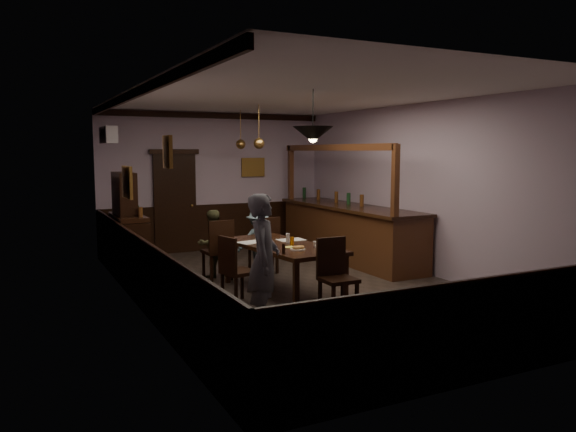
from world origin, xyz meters
TOP-DOWN VIEW (x-y plane):
  - room at (0.00, 0.00)m, footprint 5.01×8.01m
  - dining_table at (-0.35, -0.10)m, footprint 1.23×2.30m
  - chair_far_left at (-0.94, 1.11)m, footprint 0.46×0.46m
  - chair_far_right at (-0.03, 1.21)m, footprint 0.49×0.49m
  - chair_near at (-0.19, -1.41)m, footprint 0.44×0.44m
  - chair_side at (-1.25, -0.41)m, footprint 0.51×0.51m
  - person_standing at (-1.25, -1.46)m, footprint 0.65×0.72m
  - person_seated_left at (-0.96, 1.39)m, footprint 0.68×0.60m
  - person_seated_right at (-0.07, 1.49)m, footprint 0.77×0.50m
  - newspaper_left at (-0.70, 0.25)m, footprint 0.48×0.39m
  - newspaper_right at (-0.05, 0.18)m, footprint 0.42×0.30m
  - napkin at (-0.37, -0.40)m, footprint 0.17×0.17m
  - saucer at (0.03, -0.62)m, footprint 0.15×0.15m
  - coffee_cup at (-0.03, -0.58)m, footprint 0.09×0.09m
  - pastry_plate at (-0.36, -0.65)m, footprint 0.22×0.22m
  - pastry_ring_a at (-0.38, -0.66)m, footprint 0.13×0.13m
  - pastry_ring_b at (-0.33, -0.66)m, footprint 0.13×0.13m
  - soda_can at (-0.24, -0.24)m, footprint 0.07×0.07m
  - beer_glass at (-0.60, -0.06)m, footprint 0.06×0.06m
  - water_glass at (-0.22, -0.04)m, footprint 0.06×0.06m
  - pepper_mill at (-0.68, -0.85)m, footprint 0.04×0.04m
  - sideboard at (-2.21, 2.24)m, footprint 0.49×1.36m
  - bar_counter at (1.99, 1.67)m, footprint 0.95×4.08m
  - door_back at (-0.90, 3.95)m, footprint 0.90×0.06m
  - ac_unit at (-2.38, 2.90)m, footprint 0.20×0.85m
  - picture_left_small at (-2.46, -1.60)m, footprint 0.04×0.28m
  - picture_left_large at (-2.46, 0.80)m, footprint 0.04×0.62m
  - picture_back at (0.90, 3.96)m, footprint 0.55×0.04m
  - pendant_iron at (-0.26, -0.90)m, footprint 0.56×0.56m
  - pendant_brass_mid at (0.10, 1.78)m, footprint 0.20×0.20m
  - pendant_brass_far at (0.30, 3.19)m, footprint 0.20×0.20m

SIDE VIEW (x-z plane):
  - chair_side at x=-1.25m, z-range 0.05..1.02m
  - chair_near at x=-0.19m, z-range 0.05..1.06m
  - chair_far_right at x=-0.03m, z-range 0.05..1.06m
  - chair_far_left at x=-0.94m, z-range 0.05..1.07m
  - person_seated_right at x=-0.07m, z-range 0.00..1.12m
  - person_seated_left at x=-0.96m, z-range 0.00..1.16m
  - bar_counter at x=1.99m, z-range -0.56..1.73m
  - dining_table at x=-0.35m, z-range 0.31..1.06m
  - sideboard at x=-2.21m, z-range -0.18..1.62m
  - napkin at x=-0.37m, z-range 0.75..0.75m
  - newspaper_left at x=-0.70m, z-range 0.75..0.76m
  - newspaper_right at x=-0.05m, z-range 0.75..0.76m
  - saucer at x=0.03m, z-range 0.75..0.76m
  - pastry_plate at x=-0.36m, z-range 0.75..0.76m
  - pastry_ring_a at x=-0.38m, z-range 0.77..0.81m
  - pastry_ring_b at x=-0.33m, z-range 0.77..0.81m
  - coffee_cup at x=-0.03m, z-range 0.76..0.84m
  - soda_can at x=-0.24m, z-range 0.75..0.87m
  - pepper_mill at x=-0.68m, z-range 0.75..0.89m
  - person_standing at x=-1.25m, z-range 0.00..1.64m
  - water_glass at x=-0.22m, z-range 0.75..0.90m
  - beer_glass at x=-0.60m, z-range 0.75..0.95m
  - door_back at x=-0.90m, z-range 0.00..2.10m
  - room at x=0.00m, z-range -0.01..3.01m
  - picture_left_large at x=-2.46m, z-range 1.46..1.94m
  - picture_back at x=0.90m, z-range 1.59..2.01m
  - picture_left_small at x=-2.46m, z-range 1.97..2.33m
  - pendant_brass_mid at x=0.10m, z-range 1.89..2.70m
  - pendant_brass_far at x=0.30m, z-range 1.89..2.70m
  - pendant_iron at x=-0.26m, z-range 2.02..2.75m
  - ac_unit at x=-2.38m, z-range 2.30..2.60m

